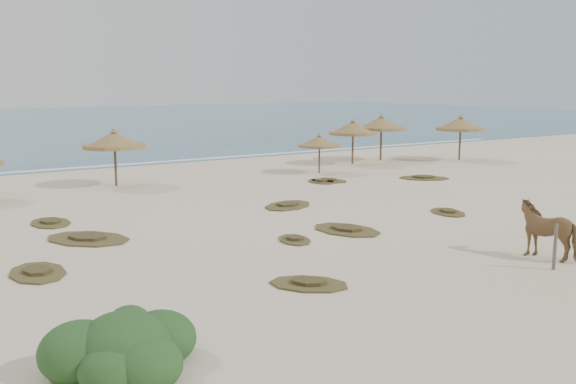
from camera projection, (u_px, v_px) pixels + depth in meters
name	position (u px, v px, depth m)	size (l,w,h in m)	color
ground	(381.00, 255.00, 20.11)	(160.00, 160.00, 0.00)	beige
foam_line	(115.00, 165.00, 41.61)	(70.00, 0.60, 0.01)	white
palapa_3	(114.00, 141.00, 33.01)	(3.71, 3.71, 3.03)	brown
palapa_4	(319.00, 142.00, 37.83)	(2.56, 2.56, 2.39)	brown
palapa_5	(353.00, 129.00, 41.81)	(4.03, 4.03, 2.99)	brown
palapa_6	(381.00, 124.00, 43.97)	(4.00, 4.00, 3.21)	brown
palapa_7	(461.00, 125.00, 44.01)	(4.37, 4.37, 3.16)	brown
horse	(550.00, 230.00, 19.70)	(0.93, 2.05, 1.73)	#9A6F46
fence_post_near	(555.00, 247.00, 18.42)	(0.10, 0.10, 1.36)	#625849
bush	(124.00, 349.00, 11.95)	(3.01, 2.65, 1.35)	#295524
scrub_0	(38.00, 272.00, 18.13)	(1.61, 2.39, 0.16)	brown
scrub_1	(88.00, 238.00, 22.04)	(3.48, 3.74, 0.16)	brown
scrub_2	(295.00, 239.00, 21.89)	(1.41, 1.81, 0.16)	brown
scrub_3	(288.00, 205.00, 27.96)	(3.12, 2.71, 0.16)	brown
scrub_4	(448.00, 212.00, 26.49)	(1.75, 2.19, 0.16)	brown
scrub_5	(424.00, 178.00, 35.93)	(3.29, 3.18, 0.16)	brown
scrub_6	(50.00, 222.00, 24.52)	(1.45, 2.21, 0.16)	brown
scrub_7	(328.00, 180.00, 34.94)	(2.29, 2.55, 0.16)	brown
scrub_9	(346.00, 229.00, 23.36)	(2.39, 3.11, 0.16)	brown
scrub_10	(321.00, 181.00, 34.57)	(1.24, 1.87, 0.16)	brown
scrub_11	(309.00, 283.00, 17.12)	(2.50, 2.53, 0.16)	brown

